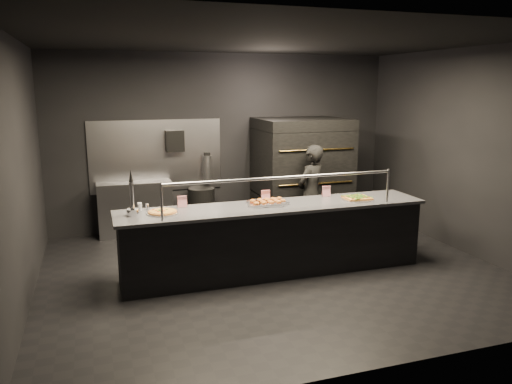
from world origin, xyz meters
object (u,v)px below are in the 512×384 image
service_counter (274,239)px  worker (311,194)px  towel_dispenser (175,141)px  round_pizza (163,212)px  trash_bin (202,209)px  slider_tray_b (271,201)px  beer_tap (132,203)px  fire_extinguisher (207,168)px  slider_tray_a (266,203)px  square_pizza (357,198)px  prep_shelf (135,209)px  pizza_oven (301,173)px

service_counter → worker: (1.01, 1.09, 0.31)m
towel_dispenser → round_pizza: (-0.55, -2.35, -0.61)m
trash_bin → slider_tray_b: bearing=-76.5°
service_counter → beer_tap: bearing=178.8°
service_counter → fire_extinguisher: size_ratio=8.12×
towel_dispenser → slider_tray_a: towel_dispenser is taller
slider_tray_a → square_pizza: 1.31m
beer_tap → square_pizza: beer_tap is taller
slider_tray_a → worker: (1.11, 1.02, -0.17)m
beer_tap → towel_dispenser: bearing=68.9°
round_pizza → worker: (2.46, 1.05, -0.16)m
slider_tray_a → prep_shelf: bearing=123.6°
service_counter → towel_dispenser: bearing=110.6°
fire_extinguisher → trash_bin: bearing=-130.5°
round_pizza → trash_bin: 2.44m
slider_tray_b → trash_bin: 2.23m
beer_tap → round_pizza: bearing=-0.3°
pizza_oven → trash_bin: size_ratio=2.54×
prep_shelf → trash_bin: 1.10m
slider_tray_b → worker: (1.01, 0.97, -0.17)m
pizza_oven → round_pizza: bearing=-144.9°
service_counter → slider_tray_a: service_counter is taller
fire_extinguisher → trash_bin: size_ratio=0.67×
fire_extinguisher → trash_bin: 0.72m
round_pizza → slider_tray_b: slider_tray_b is taller
service_counter → fire_extinguisher: bearing=98.3°
round_pizza → worker: worker is taller
round_pizza → slider_tray_a: bearing=1.2°
towel_dispenser → worker: bearing=-34.2°
towel_dispenser → service_counter: bearing=-69.4°
prep_shelf → slider_tray_b: slider_tray_b is taller
prep_shelf → towel_dispenser: size_ratio=3.43×
fire_extinguisher → worker: bearing=-43.9°
towel_dispenser → worker: (1.91, -1.30, -0.77)m
service_counter → slider_tray_b: size_ratio=8.93×
beer_tap → trash_bin: beer_tap is taller
service_counter → square_pizza: service_counter is taller
round_pizza → trash_bin: size_ratio=0.54×
slider_tray_a → square_pizza: size_ratio=1.21×
round_pizza → beer_tap: bearing=179.7°
fire_extinguisher → trash_bin: fire_extinguisher is taller
pizza_oven → service_counter: bearing=-122.3°
beer_tap → worker: 3.02m
fire_extinguisher → slider_tray_a: bearing=-83.9°
fire_extinguisher → beer_tap: 2.77m
beer_tap → slider_tray_b: 1.81m
round_pizza → worker: bearing=23.1°
prep_shelf → square_pizza: (2.80, -2.35, 0.49)m
towel_dispenser → beer_tap: (-0.91, -2.35, -0.47)m
beer_tap → trash_bin: bearing=59.2°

